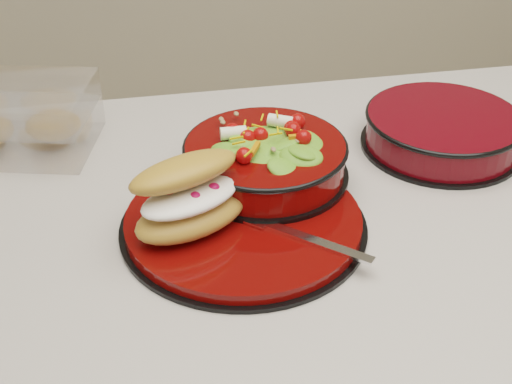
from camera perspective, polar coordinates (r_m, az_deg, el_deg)
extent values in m
cube|color=beige|center=(0.94, -1.32, -2.84)|extent=(1.24, 0.74, 0.04)
cylinder|color=black|center=(0.90, -1.01, -2.80)|extent=(0.31, 0.31, 0.01)
cylinder|color=#620503|center=(0.89, -1.02, -2.28)|extent=(0.30, 0.30, 0.01)
torus|color=black|center=(0.88, -0.27, -2.37)|extent=(0.17, 0.17, 0.01)
cylinder|color=black|center=(0.96, 0.73, 1.43)|extent=(0.23, 0.23, 0.01)
cylinder|color=#620503|center=(0.95, 0.74, 2.71)|extent=(0.21, 0.21, 0.04)
torus|color=black|center=(0.94, 0.74, 3.65)|extent=(0.22, 0.22, 0.01)
ellipsoid|color=#4A7B22|center=(0.94, 0.74, 3.44)|extent=(0.18, 0.18, 0.07)
sphere|color=red|center=(0.93, 3.44, 5.88)|extent=(0.02, 0.02, 0.02)
sphere|color=red|center=(0.95, 2.23, 6.68)|extent=(0.02, 0.02, 0.02)
sphere|color=red|center=(0.96, 0.23, 6.86)|extent=(0.02, 0.02, 0.02)
sphere|color=red|center=(0.94, -1.49, 6.35)|extent=(0.02, 0.02, 0.02)
sphere|color=red|center=(0.91, -1.96, 5.39)|extent=(0.02, 0.02, 0.02)
sphere|color=red|center=(0.89, -0.81, 4.53)|extent=(0.02, 0.02, 0.02)
sphere|color=red|center=(0.88, 1.34, 4.32)|extent=(0.02, 0.02, 0.02)
sphere|color=red|center=(0.90, 3.11, 4.89)|extent=(0.02, 0.02, 0.02)
cylinder|color=silver|center=(0.96, 2.01, 6.83)|extent=(0.03, 0.04, 0.02)
cylinder|color=silver|center=(0.93, -1.86, 5.93)|extent=(0.04, 0.03, 0.02)
cube|color=orange|center=(0.89, -0.09, 4.71)|extent=(0.03, 0.03, 0.01)
cube|color=orange|center=(0.92, 3.58, 5.65)|extent=(0.03, 0.02, 0.01)
ellipsoid|color=#C5843C|center=(0.86, -5.22, -1.86)|extent=(0.17, 0.13, 0.04)
ellipsoid|color=white|center=(0.84, -5.31, -0.44)|extent=(0.14, 0.11, 0.02)
ellipsoid|color=#C5843C|center=(0.84, -5.53, 1.67)|extent=(0.16, 0.12, 0.04)
sphere|color=#BD0D36|center=(0.84, -6.88, -0.26)|extent=(0.02, 0.02, 0.02)
sphere|color=#BD0D36|center=(0.83, -4.89, -0.45)|extent=(0.02, 0.02, 0.02)
sphere|color=#BD0D36|center=(0.85, -3.39, 0.27)|extent=(0.02, 0.02, 0.02)
sphere|color=#191947|center=(0.84, -5.94, 0.07)|extent=(0.01, 0.01, 0.01)
sphere|color=#191947|center=(0.84, -4.50, 0.07)|extent=(0.01, 0.01, 0.01)
sphere|color=#191947|center=(0.84, -5.29, -0.25)|extent=(0.01, 0.01, 0.01)
cube|color=silver|center=(0.85, 4.87, -3.97)|extent=(0.12, 0.11, 0.00)
cube|color=silver|center=(0.88, -0.32, -2.13)|extent=(0.05, 0.05, 0.00)
cube|color=white|center=(1.12, -18.36, 4.70)|extent=(0.25, 0.21, 0.05)
cube|color=white|center=(1.10, -18.80, 6.85)|extent=(0.25, 0.21, 0.04)
ellipsoid|color=#C5843C|center=(1.11, -15.91, 5.17)|extent=(0.08, 0.07, 0.04)
cylinder|color=black|center=(1.10, 14.49, 3.66)|extent=(0.24, 0.24, 0.01)
cylinder|color=#56050A|center=(1.09, 14.69, 4.88)|extent=(0.22, 0.22, 0.05)
torus|color=black|center=(1.08, 14.84, 5.81)|extent=(0.23, 0.23, 0.01)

